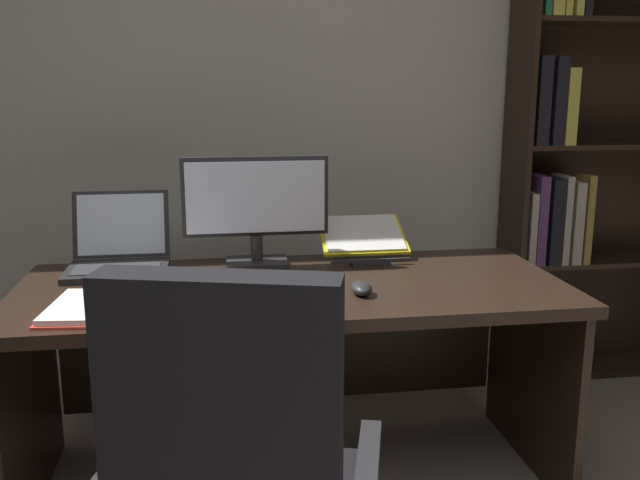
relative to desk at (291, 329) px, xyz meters
The scene contains 11 objects.
wall_back 1.22m from the desk, 92.68° to the left, with size 5.63×0.12×2.74m, color #B2ADA3.
desk is the anchor object (origin of this frame).
bookshelf 1.65m from the desk, 25.32° to the left, with size 0.93×0.27×2.17m.
monitor 0.44m from the desk, 119.72° to the left, with size 0.52×0.16×0.39m.
laptop 0.66m from the desk, 162.08° to the left, with size 0.34×0.34×0.26m.
keyboard 0.32m from the desk, 113.73° to the right, with size 0.42×0.15×0.02m, color #232326.
computer_mouse 0.37m from the desk, 49.62° to the right, with size 0.06×0.10×0.04m, color #232326.
reading_stand_with_book 0.47m from the desk, 39.42° to the left, with size 0.32×0.29×0.14m.
open_binder 0.63m from the desk, 151.72° to the right, with size 0.44×0.36×0.02m.
notepad 0.34m from the desk, behind, with size 0.15×0.21×0.01m, color silver.
pen 0.33m from the desk, behind, with size 0.01×0.01×0.14m, color navy.
Camera 1 is at (-0.20, -0.80, 1.35)m, focal length 38.94 mm.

